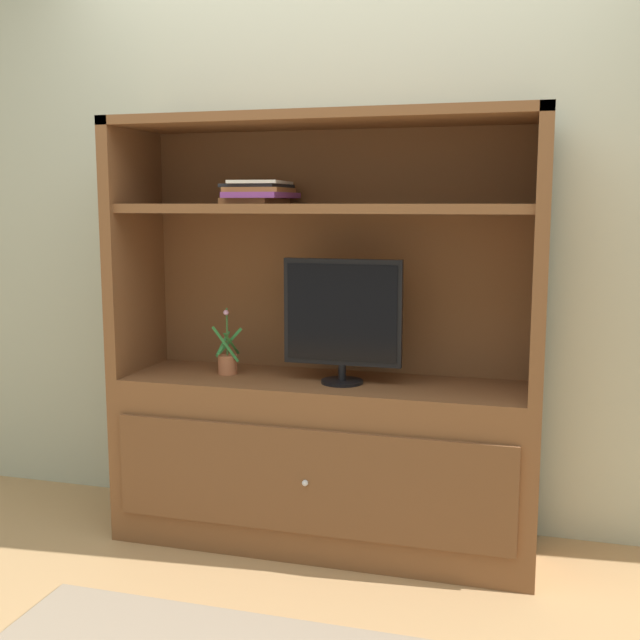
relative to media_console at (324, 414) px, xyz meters
name	(u,v)px	position (x,y,z in m)	size (l,w,h in m)	color
ground_plane	(294,586)	(0.00, -0.41, -0.54)	(8.00, 8.00, 0.00)	tan
painted_rear_wall	(346,198)	(0.00, 0.34, 0.86)	(6.00, 0.10, 2.80)	#ADB29E
media_console	(324,414)	(0.00, 0.00, 0.00)	(1.69, 0.50, 1.71)	brown
tv_monitor	(342,317)	(0.09, -0.04, 0.41)	(0.47, 0.17, 0.49)	black
potted_plant	(228,362)	(-0.41, 0.00, 0.19)	(0.12, 0.14, 0.28)	#B26642
magazine_stack	(259,192)	(-0.27, 0.00, 0.89)	(0.25, 0.34, 0.09)	#A56638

